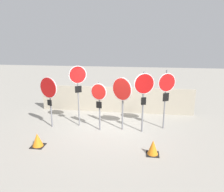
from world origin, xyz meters
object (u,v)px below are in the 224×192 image
object	(u,v)px
stop_sign_2	(99,97)
traffic_cone_0	(153,147)
stop_sign_1	(78,81)
stop_sign_5	(166,88)
stop_sign_0	(49,91)
stop_sign_4	(144,89)
stop_sign_3	(122,93)
traffic_cone_1	(37,140)

from	to	relation	value
stop_sign_2	traffic_cone_0	world-z (taller)	stop_sign_2
stop_sign_1	stop_sign_5	size ratio (longest dim) A/B	1.06
stop_sign_0	stop_sign_1	xyz separation A→B (m)	(1.16, 0.29, 0.39)
stop_sign_1	stop_sign_4	world-z (taller)	stop_sign_1
stop_sign_1	stop_sign_3	xyz separation A→B (m)	(1.83, -0.16, -0.38)
stop_sign_3	traffic_cone_0	xyz separation A→B (m)	(1.19, -1.82, -1.34)
stop_sign_2	stop_sign_5	xyz separation A→B (m)	(2.64, 0.54, 0.32)
traffic_cone_1	stop_sign_3	bearing A→B (deg)	33.13
stop_sign_3	stop_sign_5	world-z (taller)	stop_sign_5
stop_sign_4	traffic_cone_0	distance (m)	2.32
stop_sign_5	traffic_cone_0	bearing A→B (deg)	-129.33
traffic_cone_1	stop_sign_4	bearing A→B (deg)	25.32
stop_sign_4	traffic_cone_1	xyz separation A→B (m)	(-3.62, -1.71, -1.52)
stop_sign_2	traffic_cone_0	bearing A→B (deg)	-24.03
stop_sign_3	stop_sign_4	xyz separation A→B (m)	(0.85, -0.10, 0.18)
traffic_cone_0	traffic_cone_1	world-z (taller)	traffic_cone_0
stop_sign_5	stop_sign_3	bearing A→B (deg)	166.78
traffic_cone_0	stop_sign_3	bearing A→B (deg)	123.04
stop_sign_0	stop_sign_3	xyz separation A→B (m)	(2.99, 0.12, 0.01)
stop_sign_2	stop_sign_5	world-z (taller)	stop_sign_5
stop_sign_0	stop_sign_1	world-z (taller)	stop_sign_1
stop_sign_0	traffic_cone_1	size ratio (longest dim) A/B	4.49
stop_sign_4	stop_sign_0	bearing A→B (deg)	160.02
stop_sign_5	traffic_cone_0	size ratio (longest dim) A/B	4.89
stop_sign_1	traffic_cone_0	xyz separation A→B (m)	(3.01, -1.99, -1.72)
stop_sign_0	traffic_cone_0	distance (m)	4.70
traffic_cone_0	traffic_cone_1	xyz separation A→B (m)	(-3.96, 0.02, -0.01)
stop_sign_1	stop_sign_4	size ratio (longest dim) A/B	1.07
stop_sign_4	stop_sign_3	bearing A→B (deg)	153.22
stop_sign_3	stop_sign_4	distance (m)	0.87
traffic_cone_0	stop_sign_5	bearing A→B (deg)	75.89
stop_sign_3	stop_sign_5	size ratio (longest dim) A/B	0.89
stop_sign_4	traffic_cone_0	xyz separation A→B (m)	(0.34, -1.73, -1.51)
stop_sign_0	stop_sign_2	xyz separation A→B (m)	(2.09, -0.05, -0.15)
stop_sign_1	stop_sign_3	bearing A→B (deg)	-35.49
stop_sign_3	stop_sign_4	bearing A→B (deg)	25.62
stop_sign_2	stop_sign_4	distance (m)	1.78
traffic_cone_1	stop_sign_2	bearing A→B (deg)	41.18
stop_sign_0	stop_sign_4	world-z (taller)	stop_sign_4
stop_sign_1	stop_sign_2	size ratio (longest dim) A/B	1.29
stop_sign_1	stop_sign_5	world-z (taller)	stop_sign_1
stop_sign_2	stop_sign_3	size ratio (longest dim) A/B	0.92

